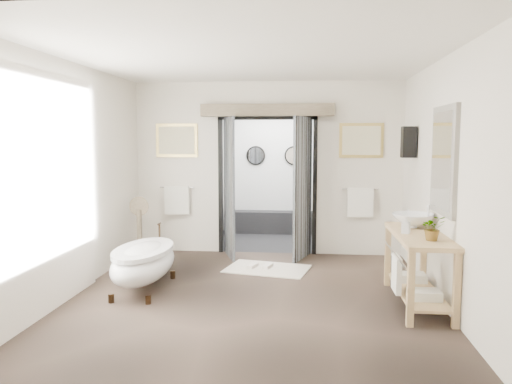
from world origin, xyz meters
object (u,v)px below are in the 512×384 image
(clawfoot_tub, at_px, (144,262))
(basin, at_px, (413,221))
(rug, at_px, (267,269))
(vanity, at_px, (416,262))

(clawfoot_tub, height_order, basin, basin)
(rug, xyz_separation_m, basin, (1.89, -1.02, 0.93))
(vanity, height_order, rug, vanity)
(basin, bearing_deg, vanity, -103.23)
(vanity, xyz_separation_m, basin, (0.03, 0.39, 0.43))
(rug, bearing_deg, vanity, -37.17)
(rug, bearing_deg, clawfoot_tub, -142.07)
(clawfoot_tub, xyz_separation_m, basin, (3.40, 0.15, 0.57))
(rug, relative_size, basin, 2.35)
(clawfoot_tub, distance_m, basin, 3.45)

